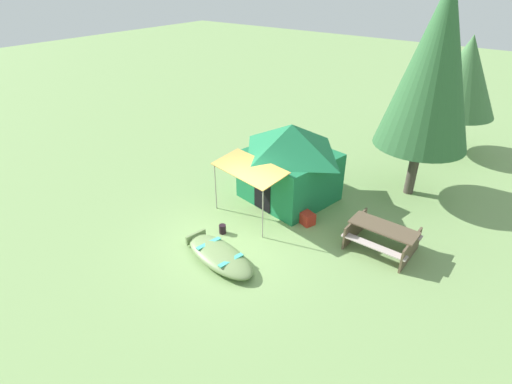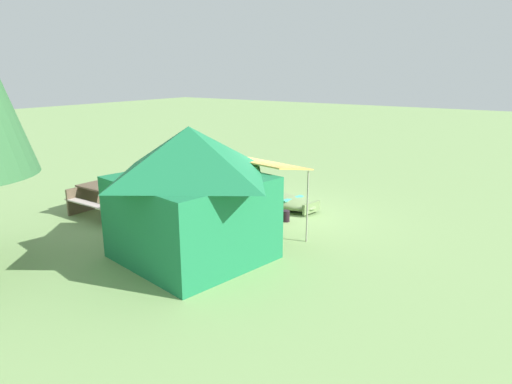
{
  "view_description": "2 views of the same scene",
  "coord_description": "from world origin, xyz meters",
  "px_view_note": "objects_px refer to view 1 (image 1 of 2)",
  "views": [
    {
      "loc": [
        6.48,
        -7.53,
        7.28
      ],
      "look_at": [
        -0.34,
        1.43,
        0.91
      ],
      "focal_mm": 28.15,
      "sensor_mm": 36.0,
      "label": 1
    },
    {
      "loc": [
        -6.26,
        9.75,
        3.82
      ],
      "look_at": [
        -0.09,
        0.66,
        0.86
      ],
      "focal_mm": 31.89,
      "sensor_mm": 36.0,
      "label": 2
    }
  ],
  "objects_px": {
    "fuel_can": "(223,229)",
    "beached_rowboat": "(219,255)",
    "cooler_box": "(306,218)",
    "picnic_table": "(382,235)",
    "pine_tree_back_right": "(464,76)",
    "pine_tree_back_left": "(435,66)",
    "canvas_cabin_tent": "(290,161)"
  },
  "relations": [
    {
      "from": "pine_tree_back_left",
      "to": "picnic_table",
      "type": "bearing_deg",
      "value": -82.67
    },
    {
      "from": "beached_rowboat",
      "to": "fuel_can",
      "type": "height_order",
      "value": "beached_rowboat"
    },
    {
      "from": "cooler_box",
      "to": "pine_tree_back_left",
      "type": "height_order",
      "value": "pine_tree_back_left"
    },
    {
      "from": "pine_tree_back_right",
      "to": "cooler_box",
      "type": "bearing_deg",
      "value": -102.71
    },
    {
      "from": "picnic_table",
      "to": "pine_tree_back_right",
      "type": "distance_m",
      "value": 9.12
    },
    {
      "from": "pine_tree_back_right",
      "to": "fuel_can",
      "type": "bearing_deg",
      "value": -109.05
    },
    {
      "from": "cooler_box",
      "to": "pine_tree_back_right",
      "type": "xyz_separation_m",
      "value": [
        1.99,
        8.81,
        3.13
      ]
    },
    {
      "from": "beached_rowboat",
      "to": "cooler_box",
      "type": "height_order",
      "value": "cooler_box"
    },
    {
      "from": "picnic_table",
      "to": "pine_tree_back_right",
      "type": "height_order",
      "value": "pine_tree_back_right"
    },
    {
      "from": "pine_tree_back_right",
      "to": "pine_tree_back_left",
      "type": "bearing_deg",
      "value": -90.46
    },
    {
      "from": "cooler_box",
      "to": "fuel_can",
      "type": "xyz_separation_m",
      "value": [
        -1.77,
        -2.06,
        -0.05
      ]
    },
    {
      "from": "picnic_table",
      "to": "pine_tree_back_right",
      "type": "xyz_separation_m",
      "value": [
        -0.46,
        8.66,
        2.84
      ]
    },
    {
      "from": "pine_tree_back_left",
      "to": "pine_tree_back_right",
      "type": "distance_m",
      "value": 4.95
    },
    {
      "from": "canvas_cabin_tent",
      "to": "cooler_box",
      "type": "xyz_separation_m",
      "value": [
        1.35,
        -1.04,
        -1.24
      ]
    },
    {
      "from": "fuel_can",
      "to": "pine_tree_back_left",
      "type": "bearing_deg",
      "value": 58.57
    },
    {
      "from": "cooler_box",
      "to": "pine_tree_back_right",
      "type": "relative_size",
      "value": 0.11
    },
    {
      "from": "canvas_cabin_tent",
      "to": "picnic_table",
      "type": "height_order",
      "value": "canvas_cabin_tent"
    },
    {
      "from": "picnic_table",
      "to": "fuel_can",
      "type": "xyz_separation_m",
      "value": [
        -4.21,
        -2.21,
        -0.34
      ]
    },
    {
      "from": "beached_rowboat",
      "to": "canvas_cabin_tent",
      "type": "xyz_separation_m",
      "value": [
        -0.41,
        4.17,
        1.23
      ]
    },
    {
      "from": "picnic_table",
      "to": "cooler_box",
      "type": "distance_m",
      "value": 2.47
    },
    {
      "from": "canvas_cabin_tent",
      "to": "picnic_table",
      "type": "xyz_separation_m",
      "value": [
        3.8,
        -0.89,
        -0.94
      ]
    },
    {
      "from": "cooler_box",
      "to": "fuel_can",
      "type": "relative_size",
      "value": 1.89
    },
    {
      "from": "pine_tree_back_left",
      "to": "pine_tree_back_right",
      "type": "height_order",
      "value": "pine_tree_back_left"
    },
    {
      "from": "beached_rowboat",
      "to": "fuel_can",
      "type": "bearing_deg",
      "value": 127.82
    },
    {
      "from": "fuel_can",
      "to": "pine_tree_back_right",
      "type": "xyz_separation_m",
      "value": [
        3.76,
        10.87,
        3.18
      ]
    },
    {
      "from": "cooler_box",
      "to": "pine_tree_back_right",
      "type": "bearing_deg",
      "value": 77.29
    },
    {
      "from": "fuel_can",
      "to": "pine_tree_back_right",
      "type": "distance_m",
      "value": 11.94
    },
    {
      "from": "beached_rowboat",
      "to": "fuel_can",
      "type": "relative_size",
      "value": 9.32
    },
    {
      "from": "fuel_can",
      "to": "beached_rowboat",
      "type": "bearing_deg",
      "value": -52.18
    },
    {
      "from": "canvas_cabin_tent",
      "to": "cooler_box",
      "type": "relative_size",
      "value": 7.88
    },
    {
      "from": "pine_tree_back_left",
      "to": "pine_tree_back_right",
      "type": "relative_size",
      "value": 1.46
    },
    {
      "from": "cooler_box",
      "to": "picnic_table",
      "type": "bearing_deg",
      "value": 3.51
    }
  ]
}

